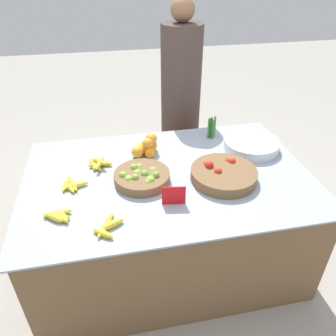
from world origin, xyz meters
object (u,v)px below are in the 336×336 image
(metal_bowl, at_px, (251,145))
(vendor_person, at_px, (180,108))
(tomato_basket, at_px, (223,174))
(lime_bowl, at_px, (142,177))
(price_sign, at_px, (174,196))

(metal_bowl, xyz_separation_m, vendor_person, (-0.33, 0.73, -0.01))
(metal_bowl, relative_size, vendor_person, 0.24)
(vendor_person, bearing_deg, tomato_basket, -88.95)
(lime_bowl, bearing_deg, metal_bowl, 16.46)
(lime_bowl, xyz_separation_m, tomato_basket, (0.48, -0.07, 0.00))
(lime_bowl, height_order, metal_bowl, lime_bowl)
(lime_bowl, relative_size, price_sign, 2.60)
(metal_bowl, bearing_deg, vendor_person, 114.22)
(metal_bowl, distance_m, price_sign, 0.80)
(metal_bowl, xyz_separation_m, price_sign, (-0.65, -0.47, 0.02))
(lime_bowl, relative_size, tomato_basket, 0.84)
(tomato_basket, bearing_deg, vendor_person, 91.05)
(tomato_basket, xyz_separation_m, metal_bowl, (0.31, 0.30, -0.00))
(tomato_basket, distance_m, vendor_person, 1.03)
(metal_bowl, bearing_deg, tomato_basket, -135.38)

